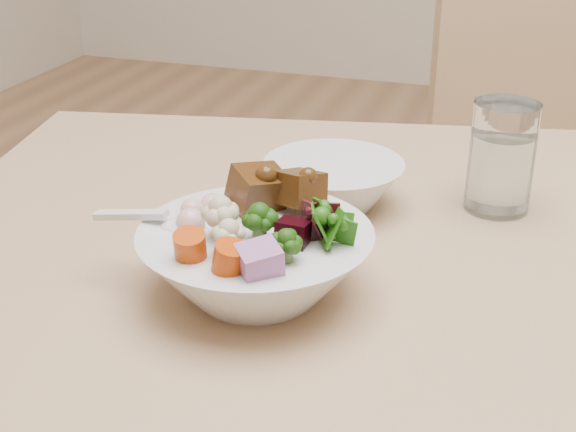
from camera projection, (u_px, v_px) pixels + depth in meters
The scene contains 5 objects.
chair_far at pixel (555, 207), 1.39m from camera, with size 0.54×0.54×0.87m.
food_bowl at pixel (258, 258), 0.67m from camera, with size 0.20×0.20×0.11m.
soup_spoon at pixel (167, 224), 0.67m from camera, with size 0.10×0.03×0.02m.
water_glass at pixel (501, 161), 0.81m from camera, with size 0.07×0.07×0.11m.
side_bowl at pixel (333, 184), 0.83m from camera, with size 0.15×0.15×0.05m, color silver, non-canonical shape.
Camera 1 is at (-0.09, -0.75, 1.07)m, focal length 50.00 mm.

